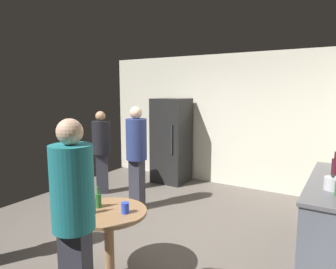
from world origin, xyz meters
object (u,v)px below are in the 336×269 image
at_px(beer_bottle_amber, 89,200).
at_px(plastic_cup_blue, 125,208).
at_px(refrigerator, 171,141).
at_px(foreground_table, 109,220).
at_px(person_in_navy_shirt, 137,150).
at_px(kettle, 333,184).
at_px(beer_bottle_green, 98,200).
at_px(beer_bottle_brown, 93,205).
at_px(wine_bottle_on_counter, 335,167).
at_px(person_in_black_shirt, 101,146).
at_px(person_in_teal_shirt, 73,209).

height_order(beer_bottle_amber, plastic_cup_blue, beer_bottle_amber).
height_order(refrigerator, beer_bottle_amber, refrigerator).
distance_m(foreground_table, person_in_navy_shirt, 1.92).
bearing_deg(refrigerator, kettle, -31.01).
bearing_deg(foreground_table, beer_bottle_green, 175.07).
distance_m(kettle, person_in_navy_shirt, 2.87).
distance_m(beer_bottle_amber, beer_bottle_brown, 0.16).
height_order(beer_bottle_green, plastic_cup_blue, beer_bottle_green).
height_order(wine_bottle_on_counter, beer_bottle_green, wine_bottle_on_counter).
relative_size(foreground_table, person_in_black_shirt, 0.50).
bearing_deg(beer_bottle_brown, plastic_cup_blue, 30.78).
xyz_separation_m(wine_bottle_on_counter, person_in_black_shirt, (-3.88, -0.09, -0.09)).
relative_size(refrigerator, beer_bottle_amber, 7.83).
bearing_deg(kettle, foreground_table, -144.58).
bearing_deg(beer_bottle_amber, person_in_navy_shirt, 111.33).
bearing_deg(kettle, plastic_cup_blue, -142.68).
bearing_deg(person_in_black_shirt, kettle, 40.65).
bearing_deg(person_in_teal_shirt, person_in_black_shirt, 24.79).
height_order(foreground_table, beer_bottle_amber, beer_bottle_amber).
bearing_deg(person_in_teal_shirt, kettle, -55.11).
xyz_separation_m(kettle, plastic_cup_blue, (-1.77, -1.35, -0.18)).
bearing_deg(plastic_cup_blue, foreground_table, -166.98).
xyz_separation_m(plastic_cup_blue, person_in_black_shirt, (-2.13, 1.90, 0.13)).
bearing_deg(person_in_black_shirt, beer_bottle_amber, -0.58).
distance_m(beer_bottle_green, person_in_black_shirt, 2.63).
height_order(wine_bottle_on_counter, beer_bottle_brown, wine_bottle_on_counter).
distance_m(refrigerator, plastic_cup_blue, 3.53).
height_order(beer_bottle_brown, person_in_black_shirt, person_in_black_shirt).
height_order(refrigerator, person_in_black_shirt, refrigerator).
relative_size(kettle, beer_bottle_green, 1.06).
bearing_deg(beer_bottle_amber, wine_bottle_on_counter, 43.66).
distance_m(refrigerator, beer_bottle_brown, 3.59).
distance_m(beer_bottle_green, person_in_teal_shirt, 0.80).
bearing_deg(foreground_table, wine_bottle_on_counter, 46.22).
distance_m(beer_bottle_green, person_in_navy_shirt, 1.82).
bearing_deg(person_in_black_shirt, plastic_cup_blue, 6.86).
distance_m(refrigerator, person_in_navy_shirt, 1.66).
bearing_deg(person_in_black_shirt, beer_bottle_brown, 0.34).
bearing_deg(wine_bottle_on_counter, person_in_teal_shirt, -122.41).
distance_m(foreground_table, beer_bottle_green, 0.24).
bearing_deg(person_in_navy_shirt, beer_bottle_amber, 22.91).
bearing_deg(person_in_teal_shirt, beer_bottle_amber, 21.84).
xyz_separation_m(kettle, beer_bottle_green, (-2.11, -1.38, -0.15)).
xyz_separation_m(kettle, beer_bottle_brown, (-2.06, -1.52, -0.15)).
xyz_separation_m(refrigerator, foreground_table, (1.19, -3.29, -0.27)).
bearing_deg(kettle, wine_bottle_on_counter, 91.31).
height_order(kettle, beer_bottle_brown, kettle).
distance_m(wine_bottle_on_counter, beer_bottle_green, 2.92).
distance_m(foreground_table, beer_bottle_amber, 0.30).
bearing_deg(beer_bottle_brown, person_in_teal_shirt, -57.97).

